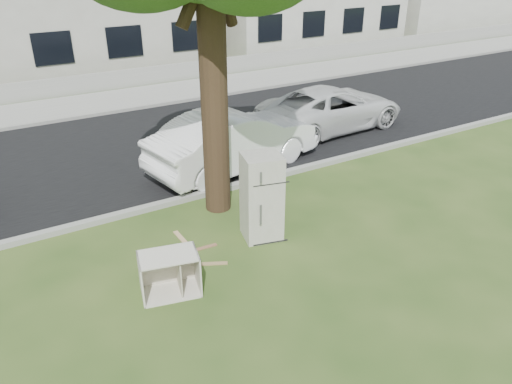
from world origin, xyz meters
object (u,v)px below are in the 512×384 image
cabinet (170,274)px  car_center (234,140)px  car_right (332,108)px  fridge (262,197)px

cabinet → car_center: 5.17m
cabinet → car_right: bearing=47.7°
fridge → car_right: bearing=53.8°
fridge → car_center: fridge is taller
cabinet → car_center: size_ratio=0.21×
cabinet → car_right: (7.31, 5.07, 0.28)m
fridge → car_right: 6.69m
cabinet → fridge: bearing=31.9°
fridge → car_right: (5.11, 4.31, -0.20)m
cabinet → car_right: 8.90m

